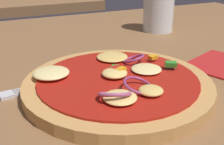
{
  "coord_description": "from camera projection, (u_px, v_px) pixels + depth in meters",
  "views": [
    {
      "loc": [
        -0.21,
        -0.36,
        0.22
      ],
      "look_at": [
        -0.05,
        -0.01,
        0.06
      ],
      "focal_mm": 46.07,
      "sensor_mm": 36.0,
      "label": 1
    }
  ],
  "objects": [
    {
      "name": "pizza",
      "position": [
        117.0,
        83.0,
        0.41
      ],
      "size": [
        0.27,
        0.27,
        0.04
      ],
      "color": "tan",
      "rests_on": "dining_table"
    },
    {
      "name": "napkin",
      "position": [
        223.0,
        65.0,
        0.5
      ],
      "size": [
        0.15,
        0.14,
        0.0
      ],
      "color": "#B21E1E",
      "rests_on": "dining_table"
    },
    {
      "name": "dining_table",
      "position": [
        137.0,
        88.0,
        0.46
      ],
      "size": [
        1.26,
        1.01,
        0.04
      ],
      "color": "brown",
      "rests_on": "ground"
    },
    {
      "name": "beer_glass",
      "position": [
        158.0,
        11.0,
        0.7
      ],
      "size": [
        0.07,
        0.07,
        0.12
      ],
      "color": "silver",
      "rests_on": "dining_table"
    }
  ]
}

